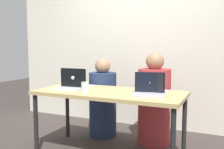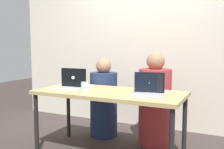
# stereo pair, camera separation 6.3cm
# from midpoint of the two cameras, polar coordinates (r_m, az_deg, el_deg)

# --- Properties ---
(back_wall) EXTENTS (4.50, 0.10, 2.60)m
(back_wall) POSITION_cam_midpoint_polar(r_m,az_deg,el_deg) (4.07, 7.83, 6.98)
(back_wall) COLOR beige
(back_wall) RESTS_ON ground
(desk) EXTENTS (1.66, 0.74, 0.74)m
(desk) POSITION_cam_midpoint_polar(r_m,az_deg,el_deg) (2.94, -0.00, -4.92)
(desk) COLOR tan
(desk) RESTS_ON ground
(person_on_left) EXTENTS (0.39, 0.39, 1.07)m
(person_on_left) POSITION_cam_midpoint_polar(r_m,az_deg,el_deg) (3.63, -1.31, -5.93)
(person_on_left) COLOR navy
(person_on_left) RESTS_ON ground
(person_on_right) EXTENTS (0.44, 0.44, 1.17)m
(person_on_right) POSITION_cam_midpoint_polar(r_m,az_deg,el_deg) (3.36, 9.84, -6.28)
(person_on_right) COLOR #A23134
(person_on_right) RESTS_ON ground
(laptop_back_left) EXTENTS (0.34, 0.29, 0.24)m
(laptop_back_left) POSITION_cam_midpoint_polar(r_m,az_deg,el_deg) (3.22, -7.00, -1.86)
(laptop_back_left) COLOR silver
(laptop_back_left) RESTS_ON desk
(laptop_back_right) EXTENTS (0.31, 0.27, 0.22)m
(laptop_back_right) POSITION_cam_midpoint_polar(r_m,az_deg,el_deg) (2.86, 9.52, -2.97)
(laptop_back_right) COLOR silver
(laptop_back_right) RESTS_ON desk
(laptop_front_left) EXTENTS (0.33, 0.28, 0.23)m
(laptop_front_left) POSITION_cam_midpoint_polar(r_m,az_deg,el_deg) (3.11, -8.56, -2.22)
(laptop_front_left) COLOR silver
(laptop_front_left) RESTS_ON desk
(laptop_front_right) EXTENTS (0.35, 0.30, 0.23)m
(laptop_front_right) POSITION_cam_midpoint_polar(r_m,az_deg,el_deg) (2.70, 8.60, -3.48)
(laptop_front_right) COLOR #B6B4BC
(laptop_front_right) RESTS_ON desk
(water_glass_left) EXTENTS (0.08, 0.08, 0.12)m
(water_glass_left) POSITION_cam_midpoint_polar(r_m,az_deg,el_deg) (2.83, -5.34, -2.97)
(water_glass_left) COLOR silver
(water_glass_left) RESTS_ON desk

